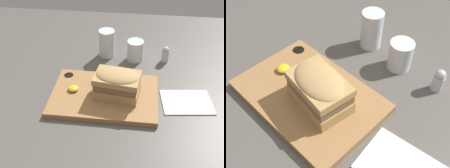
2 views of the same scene
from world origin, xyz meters
TOP-DOWN VIEW (x-y plane):
  - dining_table at (0.00, 0.00)cm, footprint 170.98×124.52cm
  - serving_board at (-9.64, -5.38)cm, footprint 34.94×23.69cm
  - sandwich at (-5.38, -5.40)cm, footprint 15.40×11.20cm
  - mustard_dollop at (-20.18, -4.93)cm, footprint 3.41×3.41cm
  - water_glass at (-12.28, 20.93)cm, footprint 6.25×6.25cm
  - wine_glass at (-0.84, 19.28)cm, footprint 6.45×6.45cm
  - napkin at (17.49, -4.69)cm, footprint 17.52×13.83cm
  - salt_shaker at (10.96, 19.19)cm, footprint 2.90×2.90cm

SIDE VIEW (x-z plane):
  - dining_table at x=0.00cm, z-range 0.00..2.00cm
  - napkin at x=17.49cm, z-range 2.00..2.40cm
  - serving_board at x=-9.64cm, z-range 1.98..3.94cm
  - mustard_dollop at x=-20.18cm, z-range 3.92..5.28cm
  - salt_shaker at x=10.96cm, z-range 2.04..8.52cm
  - wine_glass at x=-0.84cm, z-range 1.58..9.70cm
  - water_glass at x=-12.28cm, z-range 1.27..12.29cm
  - sandwich at x=-5.38cm, z-range 4.26..13.27cm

